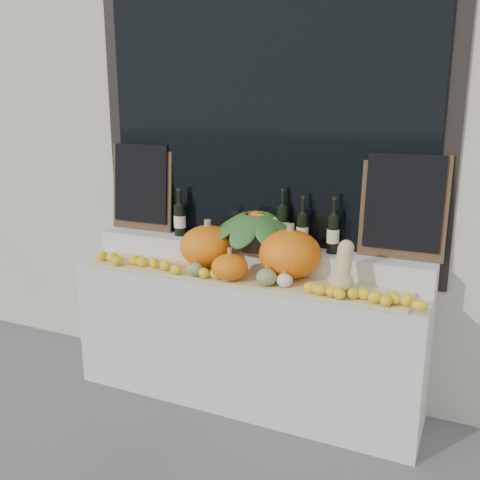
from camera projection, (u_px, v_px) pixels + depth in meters
name	position (u px, v px, depth m)	size (l,w,h in m)	color
storefront_facade	(288.00, 58.00, 3.72)	(7.00, 0.94, 4.50)	beige
display_sill	(245.00, 337.00, 3.53)	(2.30, 0.55, 0.88)	silver
rear_tier	(254.00, 256.00, 3.54)	(2.30, 0.25, 0.16)	silver
straw_bedding	(237.00, 277.00, 3.31)	(2.10, 0.32, 0.03)	tan
pumpkin_left	(208.00, 246.00, 3.47)	(0.37, 0.37, 0.27)	orange
pumpkin_right	(290.00, 254.00, 3.24)	(0.38, 0.38, 0.29)	orange
pumpkin_center	(230.00, 267.00, 3.21)	(0.22, 0.22, 0.16)	orange
butternut_squash	(343.00, 271.00, 2.99)	(0.14, 0.21, 0.29)	#CEB679
decorative_gourds	(241.00, 274.00, 3.18)	(0.66, 0.13, 0.15)	#305C1B
lemon_heap	(229.00, 276.00, 3.20)	(2.20, 0.16, 0.06)	yellow
produce_bowl	(256.00, 228.00, 3.47)	(0.66, 0.66, 0.24)	black
wine_bottle_far_left	(180.00, 219.00, 3.73)	(0.08, 0.08, 0.33)	black
wine_bottle_near_left	(179.00, 219.00, 3.74)	(0.08, 0.08, 0.33)	black
wine_bottle_tall	(283.00, 226.00, 3.44)	(0.08, 0.08, 0.38)	black
wine_bottle_near_right	(302.00, 231.00, 3.37)	(0.08, 0.08, 0.34)	black
wine_bottle_far_right	(333.00, 233.00, 3.28)	(0.08, 0.08, 0.35)	black
chalkboard_left	(141.00, 186.00, 3.87)	(0.50, 0.08, 0.62)	#4C331E
chalkboard_right	(403.00, 205.00, 3.12)	(0.50, 0.08, 0.62)	#4C331E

